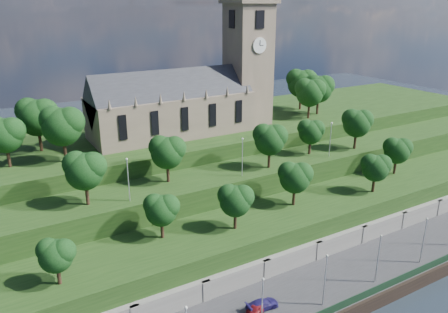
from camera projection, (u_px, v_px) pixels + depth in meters
promenade at (316, 292)px, 62.53m from camera, size 160.00×12.00×2.00m
fence at (344, 304)px, 57.60m from camera, size 160.00×0.10×1.20m
retaining_wall at (290, 263)px, 66.89m from camera, size 160.00×2.10×5.00m
embankment_lower at (268, 237)px, 71.30m from camera, size 160.00×12.00×8.00m
embankment_upper at (233, 201)px, 79.59m from camera, size 160.00×10.00×12.00m
hilltop at (183, 159)px, 96.19m from camera, size 160.00×32.00×15.00m
church at (193, 95)px, 88.29m from camera, size 38.60×12.35×27.60m
trees_lower at (290, 182)px, 70.46m from camera, size 69.65×8.89×7.61m
trees_upper at (245, 141)px, 75.98m from camera, size 59.69×8.43×8.25m
trees_hilltop at (204, 100)px, 88.52m from camera, size 73.72×16.52×9.99m
lamp_posts_promenade at (325, 276)px, 56.91m from camera, size 60.36×0.36×7.72m
lamp_posts_upper at (242, 154)px, 73.81m from camera, size 40.36×0.36×6.83m
car_left at (259, 307)px, 56.95m from camera, size 4.01×2.30×1.29m
car_right at (262, 304)px, 57.41m from camera, size 4.66×2.15×1.32m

